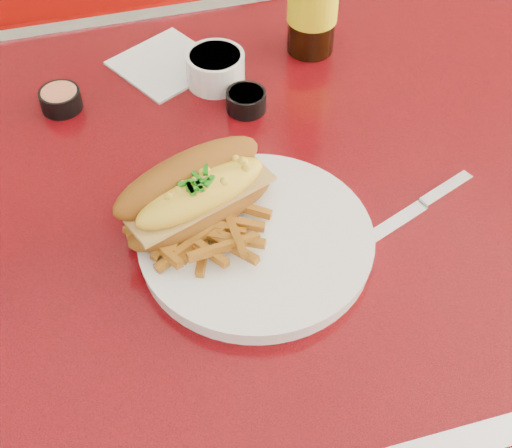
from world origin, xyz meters
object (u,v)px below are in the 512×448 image
object	(u,v)px
sauce_cup_right	(246,100)
dinner_plate	(256,241)
gravy_ramekin	(216,68)
diner_table	(225,261)
mac_hoagie	(197,193)
fork	(294,215)
sauce_cup_left	(61,99)
booth_bench_far	(150,96)
knife	(417,208)

from	to	relation	value
sauce_cup_right	dinner_plate	bearing A→B (deg)	-102.65
gravy_ramekin	diner_table	bearing A→B (deg)	-102.03
mac_hoagie	sauce_cup_right	xyz separation A→B (m)	(0.11, 0.19, -0.04)
fork	sauce_cup_left	size ratio (longest dim) A/B	2.15
booth_bench_far	sauce_cup_left	bearing A→B (deg)	-106.27
mac_hoagie	gravy_ramekin	world-z (taller)	mac_hoagie
knife	gravy_ramekin	bearing A→B (deg)	97.59
sauce_cup_left	knife	bearing A→B (deg)	-38.33
diner_table	sauce_cup_right	bearing A→B (deg)	61.96
knife	booth_bench_far	bearing A→B (deg)	81.49
booth_bench_far	sauce_cup_right	bearing A→B (deg)	-84.24
diner_table	sauce_cup_left	size ratio (longest dim) A/B	20.37
gravy_ramekin	dinner_plate	bearing A→B (deg)	-95.21
mac_hoagie	dinner_plate	bearing A→B (deg)	-63.37
booth_bench_far	sauce_cup_left	xyz separation A→B (m)	(-0.18, -0.61, 0.50)
diner_table	sauce_cup_right	world-z (taller)	sauce_cup_right
booth_bench_far	dinner_plate	distance (m)	1.05
dinner_plate	sauce_cup_right	xyz separation A→B (m)	(0.05, 0.24, 0.00)
dinner_plate	fork	world-z (taller)	same
gravy_ramekin	sauce_cup_right	size ratio (longest dim) A/B	1.90
fork	knife	world-z (taller)	fork
fork	knife	xyz separation A→B (m)	(0.15, -0.02, -0.02)
knife	sauce_cup_right	bearing A→B (deg)	99.94
dinner_plate	diner_table	bearing A→B (deg)	96.76
diner_table	sauce_cup_right	xyz separation A→B (m)	(0.07, 0.13, 0.18)
sauce_cup_right	knife	distance (m)	0.28
sauce_cup_left	sauce_cup_right	world-z (taller)	same
mac_hoagie	sauce_cup_left	bearing A→B (deg)	96.44
sauce_cup_right	sauce_cup_left	bearing A→B (deg)	163.82
gravy_ramekin	knife	xyz separation A→B (m)	(0.18, -0.31, -0.02)
gravy_ramekin	sauce_cup_right	xyz separation A→B (m)	(0.03, -0.07, -0.01)
fork	knife	size ratio (longest dim) A/B	0.61
gravy_ramekin	knife	world-z (taller)	gravy_ramekin
booth_bench_far	diner_table	bearing A→B (deg)	-90.00
mac_hoagie	gravy_ramekin	distance (m)	0.28
diner_table	fork	world-z (taller)	fork
fork	sauce_cup_right	xyz separation A→B (m)	(0.00, 0.23, -0.00)
diner_table	sauce_cup_right	distance (m)	0.23
booth_bench_far	gravy_ramekin	size ratio (longest dim) A/B	11.14
fork	sauce_cup_left	bearing A→B (deg)	47.40
fork	gravy_ramekin	bearing A→B (deg)	12.54
booth_bench_far	sauce_cup_right	size ratio (longest dim) A/B	21.15
sauce_cup_right	knife	size ratio (longest dim) A/B	0.27
dinner_plate	mac_hoagie	distance (m)	0.09
sauce_cup_left	dinner_plate	bearing A→B (deg)	-58.79
dinner_plate	sauce_cup_right	size ratio (longest dim) A/B	5.94
sauce_cup_left	mac_hoagie	bearing A→B (deg)	-62.83
mac_hoagie	sauce_cup_left	xyz separation A→B (m)	(-0.14, 0.27, -0.04)
booth_bench_far	sauce_cup_right	xyz separation A→B (m)	(0.07, -0.68, 0.50)
mac_hoagie	sauce_cup_right	size ratio (longest dim) A/B	3.79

